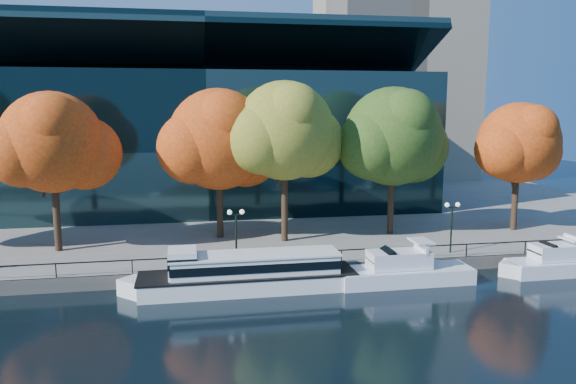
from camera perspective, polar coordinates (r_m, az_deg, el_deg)
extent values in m
plane|color=black|center=(38.30, -0.58, -10.31)|extent=(160.00, 160.00, 0.00)
cube|color=slate|center=(73.42, -5.43, -0.67)|extent=(90.00, 67.00, 1.00)
cube|color=#47443F|center=(41.00, -1.31, -8.28)|extent=(90.00, 0.25, 1.00)
cube|color=black|center=(40.79, -1.37, -6.25)|extent=(88.20, 0.08, 0.08)
cube|color=black|center=(40.92, -1.36, -6.93)|extent=(0.07, 0.07, 0.90)
cube|color=black|center=(67.85, -8.57, 4.87)|extent=(50.00, 24.00, 16.00)
cube|color=black|center=(63.89, -8.65, 13.16)|extent=(50.00, 17.14, 7.86)
cube|color=white|center=(39.02, -4.12, -9.09)|extent=(14.50, 3.52, 1.14)
cube|color=black|center=(38.84, -4.13, -8.26)|extent=(14.79, 3.59, 0.12)
cube|color=white|center=(38.96, -14.93, -9.40)|extent=(2.92, 2.92, 1.14)
cube|color=white|center=(38.71, -3.37, -7.30)|extent=(11.31, 2.89, 1.24)
cube|color=black|center=(38.69, -3.37, -7.23)|extent=(11.46, 2.96, 0.57)
cube|color=white|center=(38.53, -3.38, -6.34)|extent=(11.60, 3.03, 0.10)
cube|color=white|center=(38.37, -10.67, -7.11)|extent=(1.86, 2.47, 1.86)
cube|color=black|center=(38.31, -10.67, -6.81)|extent=(1.92, 2.54, 0.73)
cube|color=white|center=(41.18, 11.78, -8.32)|extent=(9.61, 2.75, 1.10)
cube|color=white|center=(39.67, 5.26, -8.83)|extent=(2.10, 2.10, 1.10)
cube|color=white|center=(41.02, 11.81, -7.56)|extent=(9.42, 2.69, 0.07)
cube|color=white|center=(40.66, 11.20, -6.71)|extent=(4.33, 2.06, 1.19)
cube|color=black|center=(40.21, 9.54, -6.70)|extent=(1.89, 1.98, 1.50)
cube|color=white|center=(41.06, 13.37, -5.37)|extent=(0.23, 2.14, 0.73)
cube|color=white|center=(40.97, 13.39, -4.88)|extent=(1.28, 2.14, 0.14)
cube|color=white|center=(47.11, 25.88, -6.88)|extent=(7.92, 2.46, 1.06)
cube|color=white|center=(44.92, 21.76, -7.35)|extent=(1.94, 1.94, 1.06)
cube|color=white|center=(46.97, 25.92, -6.23)|extent=(7.76, 2.42, 0.07)
cube|color=white|center=(46.59, 25.58, -5.51)|extent=(3.56, 1.85, 1.14)
cube|color=black|center=(45.98, 24.54, -5.51)|extent=(1.61, 1.77, 1.33)
cube|color=white|center=(47.20, 26.98, -4.39)|extent=(0.22, 1.92, 0.70)
cube|color=white|center=(47.18, 26.99, -4.29)|extent=(1.23, 1.92, 0.13)
cylinder|color=black|center=(48.19, -22.48, -1.51)|extent=(0.56, 0.56, 6.95)
cylinder|color=black|center=(47.90, -22.04, 1.76)|extent=(1.13, 1.70, 3.49)
cylinder|color=black|center=(47.63, -23.20, 1.36)|extent=(1.04, 1.17, 3.12)
sphere|color=#AD2B0D|center=(47.60, -22.85, 4.68)|extent=(7.94, 7.94, 7.94)
sphere|color=#AD2B0D|center=(48.41, -19.95, 3.72)|extent=(5.95, 5.95, 5.95)
sphere|color=#AD2B0D|center=(47.34, -25.36, 3.78)|extent=(5.56, 5.56, 5.56)
sphere|color=#AD2B0D|center=(45.90, -22.89, 6.29)|extent=(4.76, 4.76, 4.76)
cylinder|color=black|center=(49.41, -6.95, -0.68)|extent=(0.56, 0.56, 6.92)
cylinder|color=black|center=(49.27, -6.44, 2.50)|extent=(1.13, 1.69, 3.47)
cylinder|color=black|center=(48.75, -7.45, 2.12)|extent=(1.04, 1.17, 3.10)
sphere|color=#AD2B0D|center=(48.83, -7.06, 5.34)|extent=(8.73, 8.73, 8.73)
sphere|color=#AD2B0D|center=(50.40, -4.39, 4.24)|extent=(6.55, 6.55, 6.55)
sphere|color=#AD2B0D|center=(47.92, -9.60, 4.44)|extent=(6.11, 6.11, 6.11)
sphere|color=#AD2B0D|center=(47.05, -6.43, 7.09)|extent=(5.24, 5.24, 5.24)
cylinder|color=black|center=(47.77, -0.35, -0.55)|extent=(0.56, 0.56, 7.55)
cylinder|color=black|center=(47.66, 0.20, 3.02)|extent=(1.20, 1.81, 3.78)
cylinder|color=black|center=(47.04, -0.77, 2.62)|extent=(1.10, 1.25, 3.38)
sphere|color=olive|center=(47.18, -0.35, 6.25)|extent=(8.33, 8.33, 8.33)
sphere|color=olive|center=(48.91, 2.05, 5.11)|extent=(6.25, 6.25, 6.25)
sphere|color=olive|center=(46.07, -2.74, 5.40)|extent=(5.83, 5.83, 5.83)
sphere|color=olive|center=(45.57, 0.53, 7.99)|extent=(5.00, 5.00, 5.00)
cylinder|color=black|center=(51.47, 10.43, -0.31)|extent=(0.56, 0.56, 7.04)
cylinder|color=black|center=(51.47, 10.96, 2.78)|extent=(1.14, 1.71, 3.53)
cylinder|color=black|center=(50.71, 10.21, 2.43)|extent=(1.05, 1.18, 3.15)
sphere|color=#2A4716|center=(50.91, 10.60, 5.57)|extent=(8.77, 8.77, 8.77)
sphere|color=#2A4716|center=(53.10, 12.50, 4.45)|extent=(6.58, 6.58, 6.58)
sphere|color=#2A4716|center=(49.38, 8.55, 4.76)|extent=(6.14, 6.14, 6.14)
sphere|color=#2A4716|center=(49.38, 11.86, 7.22)|extent=(5.26, 5.26, 5.26)
cylinder|color=black|center=(56.28, 22.08, -0.32)|extent=(0.56, 0.56, 6.51)
cylinder|color=black|center=(56.40, 22.55, 2.30)|extent=(1.08, 1.61, 3.27)
cylinder|color=black|center=(55.52, 22.03, 1.99)|extent=(0.99, 1.12, 2.92)
sphere|color=#AD2B0D|center=(55.77, 22.37, 4.64)|extent=(7.41, 7.41, 7.41)
sphere|color=#AD2B0D|center=(57.87, 23.43, 3.78)|extent=(5.56, 5.56, 5.56)
sphere|color=#AD2B0D|center=(54.20, 21.10, 4.02)|extent=(5.19, 5.19, 5.19)
sphere|color=#AD2B0D|center=(54.67, 23.61, 5.86)|extent=(4.45, 4.45, 4.45)
cylinder|color=black|center=(41.47, -5.29, -4.82)|extent=(0.14, 0.14, 3.60)
cube|color=black|center=(41.08, -5.33, -2.31)|extent=(0.90, 0.06, 0.06)
sphere|color=white|center=(41.00, -5.96, -2.06)|extent=(0.36, 0.36, 0.36)
sphere|color=white|center=(41.08, -4.71, -2.02)|extent=(0.36, 0.36, 0.36)
cylinder|color=black|center=(46.10, 16.25, -3.75)|extent=(0.14, 0.14, 3.60)
cube|color=black|center=(45.74, 16.35, -1.49)|extent=(0.90, 0.06, 0.06)
sphere|color=white|center=(45.51, 15.85, -1.27)|extent=(0.36, 0.36, 0.36)
sphere|color=white|center=(45.91, 16.86, -1.22)|extent=(0.36, 0.36, 0.36)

